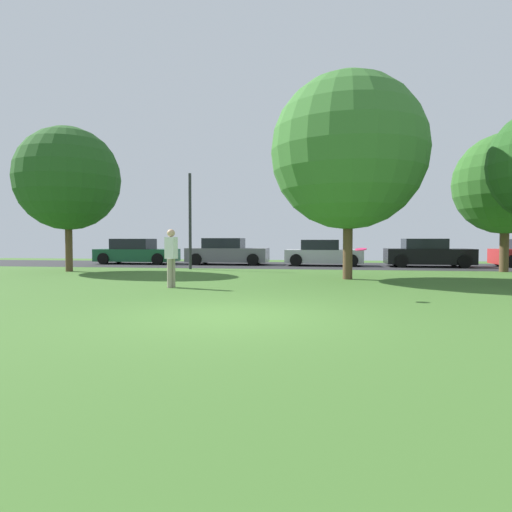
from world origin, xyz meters
The scene contains 12 objects.
ground_plane centered at (0.00, 0.00, 0.00)m, with size 44.00×44.00×0.00m, color #3D6628.
road_strip centered at (0.00, 16.00, 0.00)m, with size 44.00×6.40×0.01m, color #28282B.
maple_tree_near centered at (-9.39, 9.98, 4.04)m, with size 4.47×4.47×6.29m.
oak_tree_left centered at (2.50, 8.01, 4.48)m, with size 5.46×5.46×7.21m.
birch_tree_lone centered at (9.37, 12.60, 3.79)m, with size 4.33×4.33×5.96m.
person_catcher centered at (-2.75, 4.45, 0.95)m, with size 0.37×0.31×1.71m.
frisbee_disc centered at (2.53, 2.79, 1.17)m, with size 0.37×0.37×0.06m.
parked_car_green centered at (-9.02, 16.19, 0.65)m, with size 4.55×2.11×1.44m.
parked_car_grey centered at (-3.70, 16.28, 0.67)m, with size 4.48×2.08×1.47m.
parked_car_silver centered at (1.61, 15.98, 0.63)m, with size 4.07×1.92×1.38m.
parked_car_black centered at (6.92, 15.82, 0.66)m, with size 4.25×2.08×1.44m.
street_lamp_post centered at (-4.57, 12.20, 2.25)m, with size 0.14×0.14×4.50m, color #2D2D33.
Camera 1 is at (1.67, -7.94, 1.42)m, focal length 31.09 mm.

